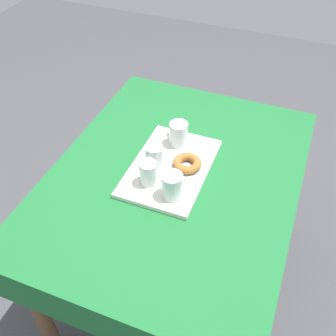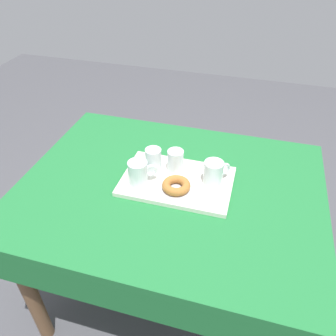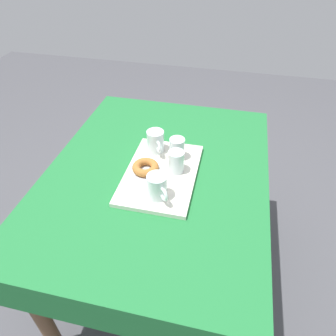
{
  "view_description": "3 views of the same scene",
  "coord_description": "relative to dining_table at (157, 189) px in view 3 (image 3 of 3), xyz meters",
  "views": [
    {
      "loc": [
        1.03,
        0.38,
        1.82
      ],
      "look_at": [
        -0.0,
        -0.03,
        0.78
      ],
      "focal_mm": 42.76,
      "sensor_mm": 36.0,
      "label": 1
    },
    {
      "loc": [
        -0.27,
        0.98,
        1.63
      ],
      "look_at": [
        0.02,
        -0.04,
        0.81
      ],
      "focal_mm": 35.99,
      "sensor_mm": 36.0,
      "label": 2
    },
    {
      "loc": [
        -0.96,
        -0.27,
        1.6
      ],
      "look_at": [
        -0.04,
        -0.06,
        0.81
      ],
      "focal_mm": 33.13,
      "sensor_mm": 36.0,
      "label": 3
    }
  ],
  "objects": [
    {
      "name": "ground_plane",
      "position": [
        0.0,
        0.0,
        -0.64
      ],
      "size": [
        6.0,
        6.0,
        0.0
      ],
      "primitive_type": "plane",
      "color": "#47474C"
    },
    {
      "name": "tea_mug_left",
      "position": [
        0.12,
        0.03,
        0.17
      ],
      "size": [
        0.11,
        0.08,
        0.1
      ],
      "color": "silver",
      "rests_on": "serving_tray"
    },
    {
      "name": "water_glass_near",
      "position": [
        0.09,
        -0.07,
        0.17
      ],
      "size": [
        0.07,
        0.07,
        0.09
      ],
      "color": "silver",
      "rests_on": "serving_tray"
    },
    {
      "name": "donut_plate_left",
      "position": [
        -0.04,
        0.04,
        0.13
      ],
      "size": [
        0.13,
        0.13,
        0.01
      ],
      "primitive_type": "cylinder",
      "color": "silver",
      "rests_on": "serving_tray"
    },
    {
      "name": "serving_tray",
      "position": [
        -0.02,
        -0.02,
        0.12
      ],
      "size": [
        0.44,
        0.29,
        0.02
      ],
      "primitive_type": "cube",
      "color": "silver",
      "rests_on": "dining_table"
    },
    {
      "name": "tea_mug_right",
      "position": [
        -0.16,
        -0.05,
        0.17
      ],
      "size": [
        0.1,
        0.09,
        0.1
      ],
      "color": "silver",
      "rests_on": "serving_tray"
    },
    {
      "name": "sugar_donut_left",
      "position": [
        -0.04,
        0.04,
        0.15
      ],
      "size": [
        0.11,
        0.11,
        0.03
      ],
      "primitive_type": "torus",
      "color": "#A3662D",
      "rests_on": "donut_plate_left"
    },
    {
      "name": "dining_table",
      "position": [
        0.0,
        0.0,
        0.0
      ],
      "size": [
        1.2,
        0.92,
        0.75
      ],
      "color": "#1E6B33",
      "rests_on": "ground"
    },
    {
      "name": "water_glass_far",
      "position": [
        0.0,
        -0.08,
        0.17
      ],
      "size": [
        0.07,
        0.07,
        0.09
      ],
      "color": "silver",
      "rests_on": "serving_tray"
    }
  ]
}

